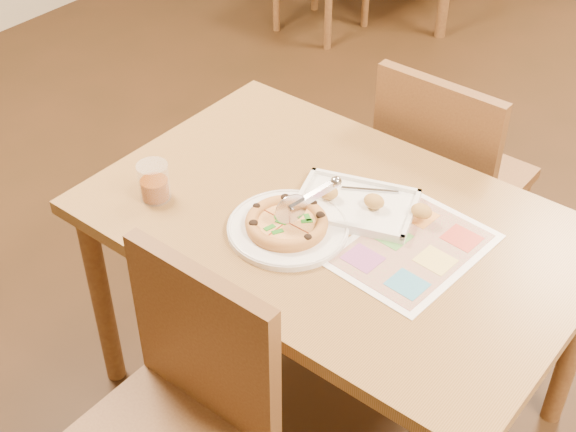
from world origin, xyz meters
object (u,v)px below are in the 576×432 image
Objects in this scene: chair_far at (445,164)px; appetizer_tray at (359,206)px; plate at (288,229)px; pizza_cutter at (306,200)px; menu at (413,249)px; pizza at (287,223)px; chair_near at (180,400)px; glass_tumbler at (154,184)px; dining_table at (335,243)px.

chair_far is 1.25× the size of appetizer_tray.
pizza_cutter reaches higher than plate.
chair_far is 0.64m from menu.
chair_far reaches higher than pizza.
chair_near is at bearing -109.63° from menu.
glass_tumbler is (-0.40, -0.15, -0.04)m from pizza_cutter.
menu is at bearing 5.24° from dining_table.
chair_far is at bearing 90.00° from chair_near.
glass_tumbler reaches higher than menu.
chair_far is at bearing 84.47° from pizza.
chair_near is 1.16× the size of menu.
appetizer_tray is at bearing 92.72° from chair_far.
dining_table is at bearing 27.88° from glass_tumbler.
glass_tumbler is (-0.37, -0.11, 0.02)m from pizza.
chair_near is at bearing 90.00° from chair_far.
pizza_cutter is at bearing -116.51° from dining_table.
appetizer_tray reaches higher than dining_table.
chair_near reaches higher than pizza_cutter.
dining_table is 2.77× the size of chair_near.
appetizer_tray is 0.55m from glass_tumbler.
menu is (0.29, 0.14, -0.01)m from plate.
pizza_cutter reaches higher than menu.
pizza_cutter reaches higher than dining_table.
plate is at bearing 84.61° from chair_far.
menu is (0.66, 0.25, -0.04)m from glass_tumbler.
glass_tumbler is at bearing 137.36° from pizza_cutter.
dining_table is 0.51m from glass_tumbler.
pizza is 2.01× the size of glass_tumbler.
dining_table is at bearing 90.00° from chair_far.
pizza_cutter is 0.30m from menu.
appetizer_tray is (0.03, -0.53, 0.17)m from chair_far.
plate is at bearing 98.03° from chair_near.
menu is at bearing 70.37° from chair_near.
chair_far is 1.16× the size of menu.
menu is (0.29, 0.14, -0.03)m from pizza.
dining_table is at bearing 90.00° from chair_near.
plate is at bearing -119.62° from dining_table.
glass_tumbler is at bearing 62.26° from chair_far.
appetizer_tray is at bearing 87.82° from chair_near.
chair_near is at bearing -92.18° from appetizer_tray.
menu is at bearing 110.89° from chair_far.
dining_table is 8.22× the size of pizza_cutter.
pizza is at bearing -153.86° from menu.
appetizer_tray is at bearing 166.60° from menu.
pizza is 0.33m from menu.
glass_tumbler is 0.26× the size of menu.
glass_tumbler is (-0.44, -0.23, 0.13)m from dining_table.
pizza_cutter reaches higher than glass_tumbler.
pizza is at bearing 98.33° from chair_near.
chair_near is 2.20× the size of pizza.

